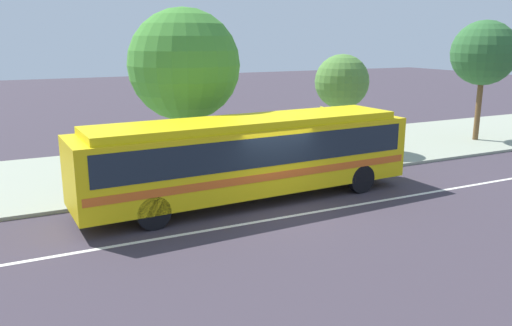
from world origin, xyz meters
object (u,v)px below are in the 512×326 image
transit_bus (249,153)px  bus_stop_sign (322,130)px  street_tree_near_stop (184,65)px  street_tree_far_end (484,53)px  street_tree_mid_block (342,82)px  pedestrian_waiting_near_sign (222,153)px

transit_bus → bus_stop_sign: 4.70m
bus_stop_sign → street_tree_near_stop: (-4.98, 2.03, 2.56)m
street_tree_far_end → street_tree_near_stop: bearing=178.9°
transit_bus → street_tree_near_stop: bearing=100.6°
street_tree_near_stop → street_tree_mid_block: size_ratio=1.41×
bus_stop_sign → street_tree_near_stop: bearing=157.8°
bus_stop_sign → street_tree_far_end: street_tree_far_end is taller
street_tree_near_stop → street_tree_far_end: size_ratio=1.04×
bus_stop_sign → street_tree_far_end: size_ratio=0.42×
street_tree_near_stop → street_tree_mid_block: (7.79, 0.69, -0.98)m
transit_bus → street_tree_mid_block: bearing=34.4°
pedestrian_waiting_near_sign → street_tree_far_end: size_ratio=0.27×
transit_bus → pedestrian_waiting_near_sign: 2.74m
pedestrian_waiting_near_sign → street_tree_mid_block: size_ratio=0.37×
street_tree_near_stop → transit_bus: bearing=-79.4°
pedestrian_waiting_near_sign → bus_stop_sign: size_ratio=0.66×
bus_stop_sign → street_tree_near_stop: size_ratio=0.40×
transit_bus → pedestrian_waiting_near_sign: size_ratio=6.92×
street_tree_near_stop → street_tree_far_end: street_tree_near_stop is taller
pedestrian_waiting_near_sign → bus_stop_sign: bearing=-8.4°
transit_bus → street_tree_mid_block: size_ratio=2.57×
transit_bus → street_tree_near_stop: size_ratio=1.82×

